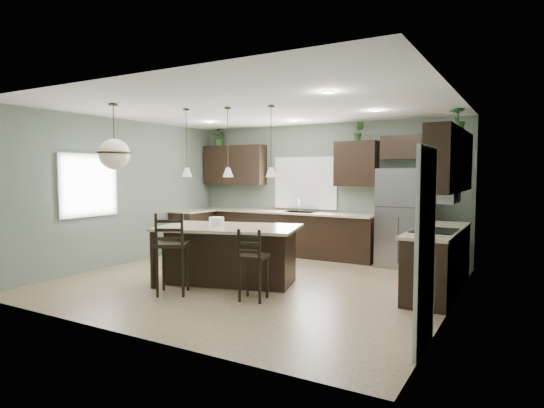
{
  "coord_description": "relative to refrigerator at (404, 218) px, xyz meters",
  "views": [
    {
      "loc": [
        3.87,
        -6.18,
        1.78
      ],
      "look_at": [
        0.1,
        0.4,
        1.25
      ],
      "focal_mm": 30.0,
      "sensor_mm": 36.0,
      "label": 1
    }
  ],
  "objects": [
    {
      "name": "kitchen_island",
      "position": [
        -2.09,
        -2.72,
        -0.46
      ],
      "size": [
        2.46,
        1.81,
        0.92
      ],
      "primitive_type": "cube",
      "rotation": [
        0.0,
        0.0,
        0.28
      ],
      "color": "black",
      "rests_on": "ground"
    },
    {
      "name": "right_countertop",
      "position": [
        0.88,
        -1.54,
        -0.01
      ],
      "size": [
        0.66,
        2.35,
        0.04
      ],
      "primitive_type": "cube",
      "color": "beige",
      "rests_on": "right_lower_cabs"
    },
    {
      "name": "left_return_countertop",
      "position": [
        -4.48,
        -0.72,
        -0.01
      ],
      "size": [
        0.66,
        0.96,
        0.04
      ],
      "primitive_type": "cube",
      "color": "beige",
      "rests_on": "left_return_cabs"
    },
    {
      "name": "plant_right_wall",
      "position": [
        1.0,
        -0.79,
        1.7
      ],
      "size": [
        0.3,
        0.3,
        0.45
      ],
      "primitive_type": "imported",
      "rotation": [
        0.0,
        0.0,
        -0.24
      ],
      "color": "#275425",
      "rests_on": "right_upper_cabs"
    },
    {
      "name": "back_countertop",
      "position": [
        -2.65,
        0.01,
        -0.01
      ],
      "size": [
        4.2,
        0.66,
        0.04
      ],
      "primitive_type": "cube",
      "color": "beige",
      "rests_on": "back_lower_cabs"
    },
    {
      "name": "wall_oven_front",
      "position": [
        0.6,
        -1.82,
        -0.48
      ],
      "size": [
        0.01,
        0.72,
        0.6
      ],
      "primitive_type": "cube",
      "color": "gray",
      "rests_on": "right_lower_cabs"
    },
    {
      "name": "bar_stool_right",
      "position": [
        -1.24,
        -3.33,
        -0.42
      ],
      "size": [
        0.44,
        0.44,
        1.01
      ],
      "primitive_type": "cube",
      "rotation": [
        0.0,
        0.0,
        0.2
      ],
      "color": "black",
      "rests_on": "ground"
    },
    {
      "name": "back_lower_cabs",
      "position": [
        -2.65,
        0.03,
        -0.48
      ],
      "size": [
        4.2,
        0.6,
        0.9
      ],
      "primitive_type": "cube",
      "color": "black",
      "rests_on": "ground"
    },
    {
      "name": "faucet",
      "position": [
        -2.2,
        -0.02,
        0.16
      ],
      "size": [
        0.02,
        0.02,
        0.28
      ],
      "primitive_type": "cylinder",
      "color": "silver",
      "rests_on": "back_countertop"
    },
    {
      "name": "pendant_right",
      "position": [
        -1.42,
        -2.53,
        1.32
      ],
      "size": [
        0.17,
        0.17,
        1.1
      ],
      "primitive_type": null,
      "color": "white",
      "rests_on": "room_shell"
    },
    {
      "name": "pendant_center",
      "position": [
        -2.09,
        -2.72,
        1.32
      ],
      "size": [
        0.17,
        0.17,
        1.1
      ],
      "primitive_type": null,
      "color": "silver",
      "rests_on": "room_shell"
    },
    {
      "name": "window_left",
      "position": [
        -4.78,
        -3.22,
        0.62
      ],
      "size": [
        0.02,
        1.1,
        1.0
      ],
      "primitive_type": "cube",
      "color": "white",
      "rests_on": "room_shell"
    },
    {
      "name": "pantry_door",
      "position": [
        1.18,
        -3.97,
        0.09
      ],
      "size": [
        0.04,
        0.82,
        2.04
      ],
      "primitive_type": "cube",
      "color": "white",
      "rests_on": "ground"
    },
    {
      "name": "microwave",
      "position": [
        0.98,
        -1.82,
        0.62
      ],
      "size": [
        0.4,
        0.75,
        0.4
      ],
      "primitive_type": "cube",
      "color": "gray",
      "rests_on": "right_upper_cabs"
    },
    {
      "name": "chandelier",
      "position": [
        -3.37,
        -3.85,
        1.38
      ],
      "size": [
        0.5,
        0.5,
        0.98
      ],
      "primitive_type": null,
      "color": "#F6E4C9",
      "rests_on": "room_shell"
    },
    {
      "name": "pendant_left",
      "position": [
        -2.77,
        -2.92,
        1.32
      ],
      "size": [
        0.17,
        0.17,
        1.1
      ],
      "primitive_type": null,
      "color": "white",
      "rests_on": "room_shell"
    },
    {
      "name": "right_lower_cabs",
      "position": [
        0.9,
        -1.54,
        -0.48
      ],
      "size": [
        0.6,
        2.35,
        0.9
      ],
      "primitive_type": "cube",
      "color": "black",
      "rests_on": "ground"
    },
    {
      "name": "fridge_header",
      "position": [
        0.05,
        0.16,
        1.32
      ],
      "size": [
        1.05,
        0.34,
        0.45
      ],
      "primitive_type": "cube",
      "color": "black",
      "rests_on": "room_shell"
    },
    {
      "name": "serving_dish",
      "position": [
        -2.29,
        -2.78,
        0.07
      ],
      "size": [
        0.24,
        0.24,
        0.14
      ],
      "primitive_type": "cylinder",
      "color": "white",
      "rests_on": "kitchen_island"
    },
    {
      "name": "left_return_cabs",
      "position": [
        -4.5,
        -0.72,
        -0.48
      ],
      "size": [
        0.6,
        0.9,
        0.9
      ],
      "primitive_type": "cube",
      "color": "black",
      "rests_on": "ground"
    },
    {
      "name": "refrigerator",
      "position": [
        0.0,
        0.0,
        0.0
      ],
      "size": [
        0.9,
        0.74,
        1.85
      ],
      "primitive_type": "cube",
      "color": "gray",
      "rests_on": "ground"
    },
    {
      "name": "window_back",
      "position": [
        -2.2,
        0.32,
        0.62
      ],
      "size": [
        1.35,
        0.02,
        1.0
      ],
      "primitive_type": "cube",
      "color": "white",
      "rests_on": "room_shell"
    },
    {
      "name": "back_upper_right",
      "position": [
        -1.0,
        0.16,
        1.02
      ],
      "size": [
        0.85,
        0.34,
        0.9
      ],
      "primitive_type": "cube",
      "color": "black",
      "rests_on": "room_shell"
    },
    {
      "name": "plant_back_right",
      "position": [
        -0.94,
        0.13,
        1.66
      ],
      "size": [
        0.24,
        0.21,
        0.38
      ],
      "primitive_type": "imported",
      "rotation": [
        0.0,
        0.0,
        0.24
      ],
      "color": "#2B5726",
      "rests_on": "back_upper_right"
    },
    {
      "name": "plant_back_left",
      "position": [
        -4.35,
        0.13,
        1.67
      ],
      "size": [
        0.43,
        0.39,
        0.39
      ],
      "primitive_type": "imported",
      "rotation": [
        0.0,
        0.0,
        -0.29
      ],
      "color": "#2B4D21",
      "rests_on": "back_upper_left"
    },
    {
      "name": "right_upper_cabs",
      "position": [
        1.03,
        -1.54,
        1.02
      ],
      "size": [
        0.34,
        2.35,
        0.9
      ],
      "primitive_type": "cube",
      "color": "black",
      "rests_on": "room_shell"
    },
    {
      "name": "sink_inset",
      "position": [
        -2.2,
        0.01,
        0.01
      ],
      "size": [
        0.7,
        0.45,
        0.01
      ],
      "primitive_type": "cube",
      "color": "gray",
      "rests_on": "back_countertop"
    },
    {
      "name": "room_shell",
      "position": [
        -1.8,
        -2.42,
        0.77
      ],
      "size": [
        6.0,
        6.0,
        6.0
      ],
      "color": "slate",
      "rests_on": "ground"
    },
    {
      "name": "cooktop",
      "position": [
        0.88,
        -1.82,
        0.02
      ],
      "size": [
        0.58,
        0.75,
        0.02
      ],
      "primitive_type": "cube",
      "color": "black",
      "rests_on": "right_countertop"
    },
    {
      "name": "ground",
      "position": [
        -1.8,
        -2.42,
        -0.93
      ],
      "size": [
        6.0,
        6.0,
        0.0
      ],
      "primitive_type": "plane",
      "color": "#9E8466",
      "rests_on": "ground"
    },
    {
      "name": "bar_stool_left",
      "position": [
        -2.43,
        -3.65,
        -0.32
      ],
      "size": [
        0.61,
        0.61,
        1.2
      ],
      "primitive_type": "cube",
      "rotation": [
        0.0,
        0.0,
        0.52
      ],
      "color": "black",
      "rests_on": "ground"
    },
    {
      "name": "back_upper_left",
      "position": [
        -3.95,
        0.16,
        1.02
      ],
      "size": [
        1.55,
        0.34,
        0.9
      ],
      "primitive_type": "cube",
      "color": "black",
      "rests_on": "room_shell"
    }
  ]
}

